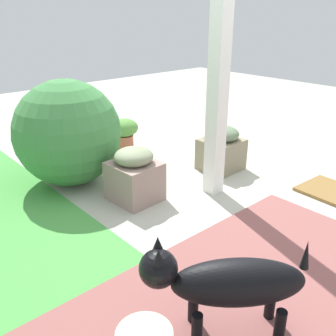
# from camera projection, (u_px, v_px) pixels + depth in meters

# --- Properties ---
(ground_plane) EXTENTS (12.00, 12.00, 0.00)m
(ground_plane) POSITION_uv_depth(u_px,v_px,m) (220.00, 201.00, 3.32)
(ground_plane) COLOR #AEAD9E
(brick_path) EXTENTS (1.80, 2.40, 0.02)m
(brick_path) POSITION_uv_depth(u_px,v_px,m) (286.00, 318.00, 2.04)
(brick_path) COLOR #884F4B
(brick_path) RESTS_ON ground
(porch_pillar) EXTENTS (0.14, 0.14, 2.58)m
(porch_pillar) POSITION_uv_depth(u_px,v_px,m) (220.00, 47.00, 3.00)
(porch_pillar) COLOR white
(porch_pillar) RESTS_ON ground
(stone_planter_nearest) EXTENTS (0.39, 0.41, 0.47)m
(stone_planter_nearest) POSITION_uv_depth(u_px,v_px,m) (221.00, 149.00, 3.90)
(stone_planter_nearest) COLOR gray
(stone_planter_nearest) RESTS_ON ground
(stone_planter_mid) EXTENTS (0.43, 0.41, 0.49)m
(stone_planter_mid) POSITION_uv_depth(u_px,v_px,m) (134.00, 175.00, 3.26)
(stone_planter_mid) COLOR gray
(stone_planter_mid) RESTS_ON ground
(round_shrub) EXTENTS (1.00, 1.00, 1.00)m
(round_shrub) POSITION_uv_depth(u_px,v_px,m) (68.00, 133.00, 3.50)
(round_shrub) COLOR #3C7C40
(round_shrub) RESTS_ON ground
(terracotta_pot_broad) EXTENTS (0.35, 0.35, 0.37)m
(terracotta_pot_broad) POSITION_uv_depth(u_px,v_px,m) (124.00, 131.00, 4.49)
(terracotta_pot_broad) COLOR #AD5E42
(terracotta_pot_broad) RESTS_ON ground
(dog) EXTENTS (0.64, 0.74, 0.57)m
(dog) POSITION_uv_depth(u_px,v_px,m) (226.00, 282.00, 1.83)
(dog) COLOR black
(dog) RESTS_ON ground
(doormat) EXTENTS (0.63, 0.50, 0.03)m
(doormat) POSITION_uv_depth(u_px,v_px,m) (336.00, 193.00, 3.43)
(doormat) COLOR brown
(doormat) RESTS_ON ground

